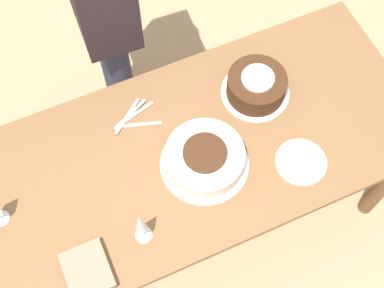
% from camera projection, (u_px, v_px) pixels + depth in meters
% --- Properties ---
extents(ground_plane, '(12.00, 12.00, 0.00)m').
position_uv_depth(ground_plane, '(192.00, 214.00, 2.65)').
color(ground_plane, tan).
extents(dining_table, '(1.76, 0.78, 0.74)m').
position_uv_depth(dining_table, '(192.00, 162.00, 2.08)').
color(dining_table, brown).
rests_on(dining_table, ground_plane).
extents(cake_center_white, '(0.33, 0.33, 0.10)m').
position_uv_depth(cake_center_white, '(205.00, 159.00, 1.91)').
color(cake_center_white, white).
rests_on(cake_center_white, dining_table).
extents(cake_front_chocolate, '(0.27, 0.27, 0.11)m').
position_uv_depth(cake_front_chocolate, '(256.00, 86.00, 2.05)').
color(cake_front_chocolate, white).
rests_on(cake_front_chocolate, dining_table).
extents(wine_glass_far, '(0.06, 0.06, 0.20)m').
position_uv_depth(wine_glass_far, '(141.00, 224.00, 1.72)').
color(wine_glass_far, silver).
rests_on(wine_glass_far, dining_table).
extents(dessert_plate_left, '(0.19, 0.19, 0.01)m').
position_uv_depth(dessert_plate_left, '(301.00, 162.00, 1.96)').
color(dessert_plate_left, silver).
rests_on(dessert_plate_left, dining_table).
extents(fork_pile, '(0.18, 0.14, 0.01)m').
position_uv_depth(fork_pile, '(133.00, 117.00, 2.04)').
color(fork_pile, silver).
rests_on(fork_pile, dining_table).
extents(napkin_stack, '(0.15, 0.17, 0.03)m').
position_uv_depth(napkin_stack, '(87.00, 271.00, 1.77)').
color(napkin_stack, gray).
rests_on(napkin_stack, dining_table).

